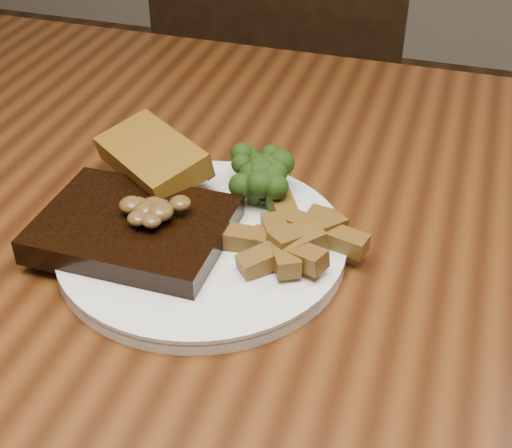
{
  "coord_description": "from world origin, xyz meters",
  "views": [
    {
      "loc": [
        0.16,
        -0.51,
        1.17
      ],
      "look_at": [
        0.0,
        -0.02,
        0.78
      ],
      "focal_mm": 50.0,
      "sensor_mm": 36.0,
      "label": 1
    }
  ],
  "objects_px": {
    "chair_far": "(287,121)",
    "steak": "(134,229)",
    "plate": "(202,245)",
    "potato_wedges": "(279,239)",
    "garlic_bread": "(154,174)",
    "dining_table": "(259,311)"
  },
  "relations": [
    {
      "from": "plate",
      "to": "chair_far",
      "type": "bearing_deg",
      "value": 98.68
    },
    {
      "from": "garlic_bread",
      "to": "steak",
      "type": "bearing_deg",
      "value": -42.07
    },
    {
      "from": "chair_far",
      "to": "steak",
      "type": "height_order",
      "value": "chair_far"
    },
    {
      "from": "potato_wedges",
      "to": "chair_far",
      "type": "bearing_deg",
      "value": 104.27
    },
    {
      "from": "plate",
      "to": "steak",
      "type": "height_order",
      "value": "steak"
    },
    {
      "from": "chair_far",
      "to": "plate",
      "type": "relative_size",
      "value": 3.36
    },
    {
      "from": "potato_wedges",
      "to": "plate",
      "type": "bearing_deg",
      "value": -173.71
    },
    {
      "from": "chair_far",
      "to": "steak",
      "type": "xyz_separation_m",
      "value": [
        0.05,
        -0.75,
        0.28
      ]
    },
    {
      "from": "dining_table",
      "to": "plate",
      "type": "distance_m",
      "value": 0.11
    },
    {
      "from": "potato_wedges",
      "to": "dining_table",
      "type": "bearing_deg",
      "value": 139.3
    },
    {
      "from": "chair_far",
      "to": "garlic_bread",
      "type": "bearing_deg",
      "value": 91.4
    },
    {
      "from": "plate",
      "to": "potato_wedges",
      "type": "distance_m",
      "value": 0.07
    },
    {
      "from": "garlic_bread",
      "to": "potato_wedges",
      "type": "bearing_deg",
      "value": 11.6
    },
    {
      "from": "garlic_bread",
      "to": "plate",
      "type": "bearing_deg",
      "value": -7.54
    },
    {
      "from": "chair_far",
      "to": "steak",
      "type": "bearing_deg",
      "value": 92.71
    },
    {
      "from": "dining_table",
      "to": "garlic_bread",
      "type": "distance_m",
      "value": 0.18
    },
    {
      "from": "dining_table",
      "to": "steak",
      "type": "relative_size",
      "value": 9.4
    },
    {
      "from": "plate",
      "to": "potato_wedges",
      "type": "bearing_deg",
      "value": 6.29
    },
    {
      "from": "garlic_bread",
      "to": "potato_wedges",
      "type": "xyz_separation_m",
      "value": [
        0.15,
        -0.07,
        -0.0
      ]
    },
    {
      "from": "potato_wedges",
      "to": "steak",
      "type": "bearing_deg",
      "value": -168.58
    },
    {
      "from": "plate",
      "to": "steak",
      "type": "bearing_deg",
      "value": -162.59
    },
    {
      "from": "steak",
      "to": "garlic_bread",
      "type": "height_order",
      "value": "garlic_bread"
    }
  ]
}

